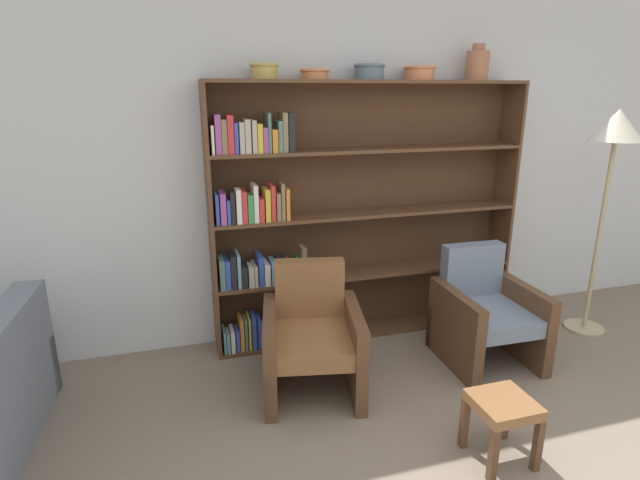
{
  "coord_description": "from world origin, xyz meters",
  "views": [
    {
      "loc": [
        -1.63,
        -1.43,
        1.96
      ],
      "look_at": [
        -0.67,
        1.78,
        0.95
      ],
      "focal_mm": 28.0,
      "sensor_mm": 36.0,
      "label": 1
    }
  ],
  "objects_px": {
    "floor_lamp": "(615,142)",
    "bowl_slate": "(369,71)",
    "bookshelf": "(339,216)",
    "armchair_cushioned": "(485,313)",
    "bowl_brass": "(420,72)",
    "bowl_sage": "(264,70)",
    "vase_tall": "(477,65)",
    "armchair_leather": "(312,337)",
    "bowl_terracotta": "(315,73)",
    "footstool": "(502,412)"
  },
  "relations": [
    {
      "from": "bookshelf",
      "to": "floor_lamp",
      "type": "relative_size",
      "value": 1.37
    },
    {
      "from": "floor_lamp",
      "to": "bowl_sage",
      "type": "bearing_deg",
      "value": 169.05
    },
    {
      "from": "bowl_slate",
      "to": "floor_lamp",
      "type": "xyz_separation_m",
      "value": [
        1.84,
        -0.51,
        -0.52
      ]
    },
    {
      "from": "bookshelf",
      "to": "bowl_terracotta",
      "type": "relative_size",
      "value": 11.65
    },
    {
      "from": "bowl_sage",
      "to": "bowl_terracotta",
      "type": "height_order",
      "value": "bowl_sage"
    },
    {
      "from": "vase_tall",
      "to": "floor_lamp",
      "type": "xyz_separation_m",
      "value": [
        0.94,
        -0.51,
        -0.57
      ]
    },
    {
      "from": "bookshelf",
      "to": "bowl_sage",
      "type": "relative_size",
      "value": 12.21
    },
    {
      "from": "bowl_slate",
      "to": "bowl_brass",
      "type": "xyz_separation_m",
      "value": [
        0.41,
        0.0,
        -0.01
      ]
    },
    {
      "from": "armchair_leather",
      "to": "bowl_slate",
      "type": "bearing_deg",
      "value": -121.73
    },
    {
      "from": "bowl_sage",
      "to": "armchair_cushioned",
      "type": "xyz_separation_m",
      "value": [
        1.49,
        -0.67,
        -1.72
      ]
    },
    {
      "from": "bowl_slate",
      "to": "armchair_cushioned",
      "type": "bearing_deg",
      "value": -43.44
    },
    {
      "from": "bowl_slate",
      "to": "armchair_cushioned",
      "type": "distance_m",
      "value": 1.98
    },
    {
      "from": "bowl_terracotta",
      "to": "armchair_leather",
      "type": "xyz_separation_m",
      "value": [
        -0.22,
        -0.67,
        -1.7
      ]
    },
    {
      "from": "vase_tall",
      "to": "armchair_leather",
      "type": "bearing_deg",
      "value": -156.29
    },
    {
      "from": "bookshelf",
      "to": "bowl_terracotta",
      "type": "height_order",
      "value": "bowl_terracotta"
    },
    {
      "from": "bookshelf",
      "to": "armchair_leather",
      "type": "height_order",
      "value": "bookshelf"
    },
    {
      "from": "armchair_cushioned",
      "to": "bowl_sage",
      "type": "bearing_deg",
      "value": -22.74
    },
    {
      "from": "bowl_sage",
      "to": "armchair_leather",
      "type": "relative_size",
      "value": 0.24
    },
    {
      "from": "bowl_slate",
      "to": "bowl_sage",
      "type": "bearing_deg",
      "value": 180.0
    },
    {
      "from": "bowl_sage",
      "to": "floor_lamp",
      "type": "distance_m",
      "value": 2.71
    },
    {
      "from": "bowl_terracotta",
      "to": "bowl_brass",
      "type": "xyz_separation_m",
      "value": [
        0.82,
        0.0,
        0.02
      ]
    },
    {
      "from": "bowl_brass",
      "to": "floor_lamp",
      "type": "xyz_separation_m",
      "value": [
        1.43,
        -0.51,
        -0.51
      ]
    },
    {
      "from": "bookshelf",
      "to": "floor_lamp",
      "type": "bearing_deg",
      "value": -14.46
    },
    {
      "from": "bowl_slate",
      "to": "footstool",
      "type": "relative_size",
      "value": 0.63
    },
    {
      "from": "bowl_brass",
      "to": "floor_lamp",
      "type": "height_order",
      "value": "bowl_brass"
    },
    {
      "from": "bowl_terracotta",
      "to": "floor_lamp",
      "type": "bearing_deg",
      "value": -12.65
    },
    {
      "from": "bowl_slate",
      "to": "floor_lamp",
      "type": "bearing_deg",
      "value": -15.38
    },
    {
      "from": "bowl_terracotta",
      "to": "bowl_slate",
      "type": "distance_m",
      "value": 0.42
    },
    {
      "from": "bowl_sage",
      "to": "bookshelf",
      "type": "bearing_deg",
      "value": 2.29
    },
    {
      "from": "vase_tall",
      "to": "armchair_cushioned",
      "type": "xyz_separation_m",
      "value": [
        -0.19,
        -0.67,
        -1.78
      ]
    },
    {
      "from": "bowl_brass",
      "to": "footstool",
      "type": "height_order",
      "value": "bowl_brass"
    },
    {
      "from": "bowl_terracotta",
      "to": "footstool",
      "type": "height_order",
      "value": "bowl_terracotta"
    },
    {
      "from": "bowl_sage",
      "to": "vase_tall",
      "type": "height_order",
      "value": "vase_tall"
    },
    {
      "from": "bowl_terracotta",
      "to": "bowl_brass",
      "type": "relative_size",
      "value": 0.87
    },
    {
      "from": "bookshelf",
      "to": "vase_tall",
      "type": "distance_m",
      "value": 1.59
    },
    {
      "from": "bowl_brass",
      "to": "floor_lamp",
      "type": "relative_size",
      "value": 0.14
    },
    {
      "from": "bowl_brass",
      "to": "vase_tall",
      "type": "bearing_deg",
      "value": 0.0
    },
    {
      "from": "bookshelf",
      "to": "armchair_cushioned",
      "type": "xyz_separation_m",
      "value": [
        0.92,
        -0.69,
        -0.64
      ]
    },
    {
      "from": "bowl_sage",
      "to": "floor_lamp",
      "type": "xyz_separation_m",
      "value": [
        2.61,
        -0.51,
        -0.51
      ]
    },
    {
      "from": "footstool",
      "to": "bowl_sage",
      "type": "bearing_deg",
      "value": 119.69
    },
    {
      "from": "vase_tall",
      "to": "armchair_cushioned",
      "type": "bearing_deg",
      "value": -105.83
    },
    {
      "from": "bowl_sage",
      "to": "vase_tall",
      "type": "distance_m",
      "value": 1.68
    },
    {
      "from": "bookshelf",
      "to": "bowl_brass",
      "type": "xyz_separation_m",
      "value": [
        0.62,
        -0.02,
        1.08
      ]
    },
    {
      "from": "floor_lamp",
      "to": "bowl_terracotta",
      "type": "bearing_deg",
      "value": 167.35
    },
    {
      "from": "footstool",
      "to": "bowl_slate",
      "type": "bearing_deg",
      "value": 95.65
    },
    {
      "from": "bowl_sage",
      "to": "bowl_slate",
      "type": "distance_m",
      "value": 0.78
    },
    {
      "from": "armchair_leather",
      "to": "armchair_cushioned",
      "type": "bearing_deg",
      "value": -168.46
    },
    {
      "from": "armchair_leather",
      "to": "footstool",
      "type": "xyz_separation_m",
      "value": [
        0.8,
        -0.97,
        -0.08
      ]
    },
    {
      "from": "armchair_cushioned",
      "to": "bowl_slate",
      "type": "bearing_deg",
      "value": -41.85
    },
    {
      "from": "floor_lamp",
      "to": "bowl_slate",
      "type": "bearing_deg",
      "value": 164.62
    }
  ]
}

